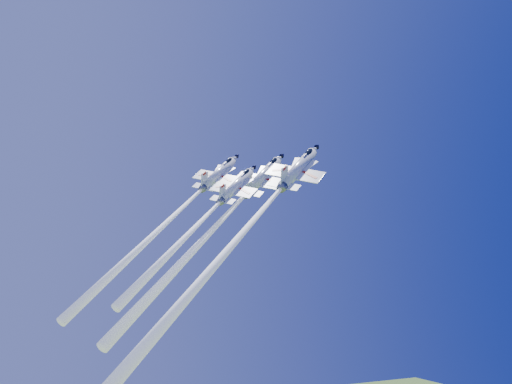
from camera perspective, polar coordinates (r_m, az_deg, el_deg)
name	(u,v)px	position (r m, az deg, el deg)	size (l,w,h in m)	color
jet_lead	(217,225)	(108.86, -3.95, -3.34)	(38.46, 29.53, 42.94)	white
jet_left	(171,218)	(104.38, -8.49, -2.61)	(32.39, 24.99, 36.38)	white
jet_right	(242,233)	(95.33, -1.37, -4.13)	(42.14, 32.72, 47.69)	white
jet_slot	(201,221)	(99.08, -5.54, -2.95)	(27.01, 20.49, 29.72)	white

